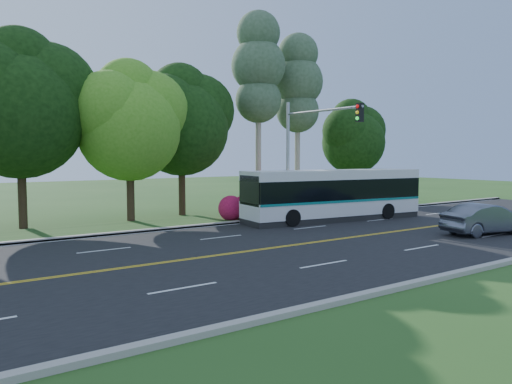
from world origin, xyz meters
TOP-DOWN VIEW (x-y plane):
  - ground at (0.00, 0.00)m, footprint 120.00×120.00m
  - road at (0.00, 0.00)m, footprint 60.00×14.00m
  - curb_north at (0.00, 7.15)m, footprint 60.00×0.30m
  - curb_south at (0.00, -7.15)m, footprint 60.00×0.30m
  - grass_verge at (0.00, 9.00)m, footprint 60.00×4.00m
  - lane_markings at (-0.09, 0.00)m, footprint 57.60×13.82m
  - tree_row at (-5.15, 12.13)m, footprint 44.70×9.10m
  - bougainvillea_hedge at (7.18, 8.15)m, footprint 9.50×2.25m
  - traffic_signal at (6.49, 5.40)m, footprint 0.42×6.10m
  - transit_bus at (8.12, 5.00)m, footprint 11.48×3.72m
  - sedan at (10.49, -3.08)m, footprint 4.71×2.45m

SIDE VIEW (x-z plane):
  - ground at x=0.00m, z-range 0.00..0.00m
  - road at x=0.00m, z-range 0.00..0.02m
  - lane_markings at x=-0.09m, z-range 0.02..0.02m
  - grass_verge at x=0.00m, z-range 0.00..0.10m
  - curb_north at x=0.00m, z-range 0.00..0.15m
  - curb_south at x=0.00m, z-range 0.00..0.15m
  - bougainvillea_hedge at x=7.18m, z-range -0.03..1.47m
  - sedan at x=10.49m, z-range 0.02..1.50m
  - transit_bus at x=8.12m, z-range 0.01..2.96m
  - traffic_signal at x=6.49m, z-range 1.17..8.17m
  - tree_row at x=-5.15m, z-range -0.19..13.65m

